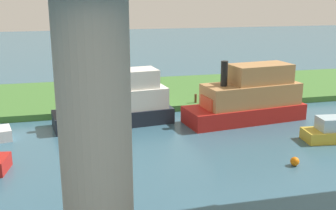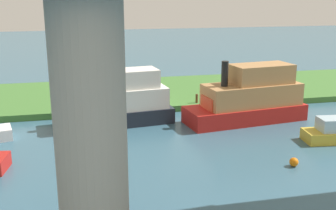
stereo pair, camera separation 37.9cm
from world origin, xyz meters
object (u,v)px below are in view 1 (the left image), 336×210
Objects in this scene: person_on_bank at (115,96)px; motorboat_red at (117,103)px; pontoon_yellow at (249,98)px; marker_buoy at (295,161)px; mooring_post at (196,98)px; bridge_pylon at (95,127)px.

motorboat_red is at bearing 85.97° from person_on_bank.
pontoon_yellow is 18.71× the size of marker_buoy.
pontoon_yellow is at bearing 124.84° from mooring_post.
person_on_bank is 10.71m from pontoon_yellow.
person_on_bank is at bearing -98.43° from bridge_pylon.
bridge_pylon reaches higher than mooring_post.
bridge_pylon is 1.04× the size of motorboat_red.
bridge_pylon is at bearing 61.73° from mooring_post.
bridge_pylon is 6.57× the size of person_on_bank.
person_on_bank reaches higher than mooring_post.
pontoon_yellow is 8.72m from marker_buoy.
marker_buoy is (-8.62, 9.94, -1.36)m from motorboat_red.
pontoon_yellow is (-2.84, 4.08, 0.85)m from mooring_post.
person_on_bank is 3.79m from motorboat_red.
person_on_bank is 16.08m from marker_buoy.
person_on_bank is 0.16× the size of motorboat_red.
bridge_pylon reaches higher than marker_buoy.
mooring_post reaches higher than marker_buoy.
pontoon_yellow reaches higher than marker_buoy.
motorboat_red is at bearing -8.30° from pontoon_yellow.
motorboat_red is (0.27, 3.76, 0.41)m from person_on_bank.
marker_buoy is at bearing -157.66° from bridge_pylon.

